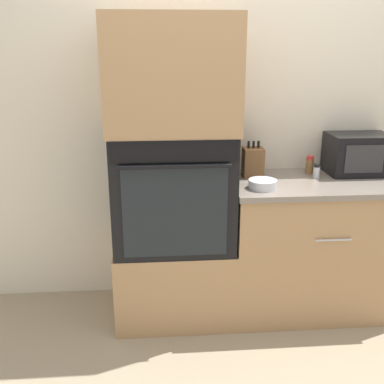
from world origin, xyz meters
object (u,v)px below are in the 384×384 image
(bowl, at_px, (263,184))
(condiment_jar_mid, at_px, (310,165))
(microwave, at_px, (358,154))
(condiment_jar_near, at_px, (317,171))
(wall_oven, at_px, (173,188))
(knife_block, at_px, (253,162))

(bowl, relative_size, condiment_jar_mid, 1.44)
(microwave, distance_m, condiment_jar_near, 0.33)
(wall_oven, relative_size, knife_block, 3.09)
(bowl, relative_size, condiment_jar_near, 1.85)
(condiment_jar_near, bearing_deg, condiment_jar_mid, 94.16)
(condiment_jar_near, bearing_deg, wall_oven, -176.33)
(microwave, xyz_separation_m, bowl, (-0.71, -0.29, -0.11))
(microwave, relative_size, condiment_jar_near, 4.37)
(knife_block, distance_m, condiment_jar_near, 0.41)
(knife_block, xyz_separation_m, bowl, (0.01, -0.27, -0.07))
(microwave, relative_size, knife_block, 1.74)
(wall_oven, relative_size, condiment_jar_near, 7.79)
(wall_oven, relative_size, condiment_jar_mid, 6.08)
(bowl, height_order, condiment_jar_near, condiment_jar_near)
(microwave, distance_m, knife_block, 0.72)
(wall_oven, bearing_deg, bowl, -14.51)
(bowl, bearing_deg, wall_oven, 165.49)
(microwave, xyz_separation_m, condiment_jar_mid, (-0.32, 0.03, -0.07))
(knife_block, bearing_deg, microwave, 1.23)
(wall_oven, distance_m, microwave, 1.26)
(wall_oven, bearing_deg, condiment_jar_near, 3.67)
(wall_oven, bearing_deg, knife_block, 14.08)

